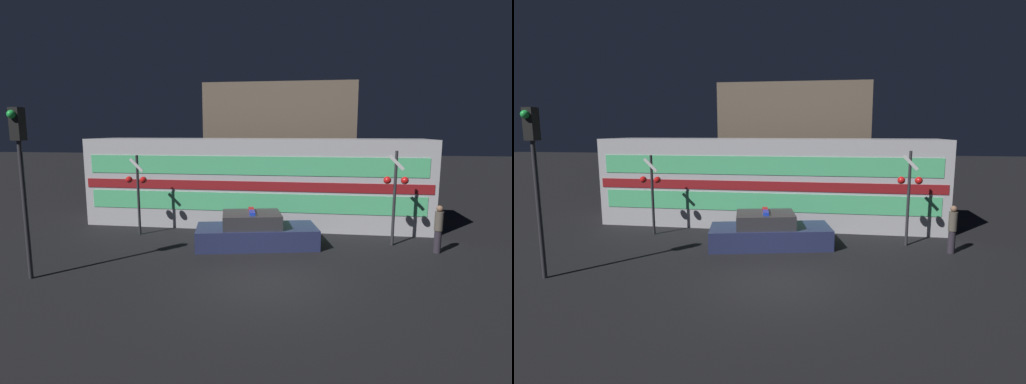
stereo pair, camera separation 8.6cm
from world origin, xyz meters
TOP-DOWN VIEW (x-y plane):
  - ground_plane at (0.00, 0.00)m, footprint 120.00×120.00m
  - train at (-1.37, 7.15)m, footprint 15.04×2.93m
  - police_car at (-0.82, 3.51)m, footprint 4.70×2.74m
  - pedestrian at (5.61, 3.63)m, footprint 0.28×0.28m
  - crossing_signal_near at (4.22, 4.28)m, footprint 0.88×0.33m
  - crossing_signal_far at (-5.79, 4.37)m, footprint 0.88×0.33m
  - traffic_light_corner at (-6.78, -0.73)m, footprint 0.30×0.46m
  - building_left at (-0.77, 13.86)m, footprint 8.45×5.12m

SIDE VIEW (x-z plane):
  - ground_plane at x=0.00m, z-range 0.00..0.00m
  - police_car at x=-0.82m, z-range -0.17..1.21m
  - pedestrian at x=5.61m, z-range 0.02..1.71m
  - train at x=-1.37m, z-range 0.00..3.88m
  - crossing_signal_far at x=-5.79m, z-range 0.37..3.65m
  - crossing_signal_near at x=4.22m, z-range 0.39..3.92m
  - building_left at x=-0.77m, z-range 0.00..6.87m
  - traffic_light_corner at x=-6.78m, z-range 1.00..5.88m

